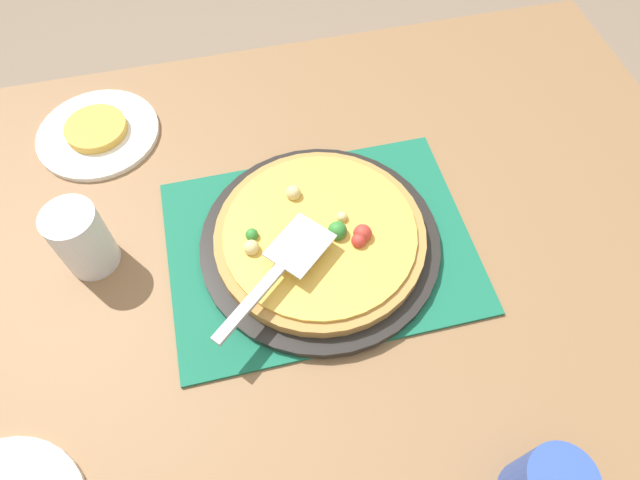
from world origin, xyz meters
TOP-DOWN VIEW (x-y plane):
  - ground_plane at (0.00, 0.00)m, footprint 8.00×8.00m
  - dining_table at (0.00, 0.00)m, footprint 1.40×1.00m
  - placemat at (0.00, 0.00)m, footprint 0.48×0.36m
  - pizza_pan at (0.00, 0.00)m, footprint 0.38×0.38m
  - pizza at (0.00, -0.00)m, footprint 0.33×0.33m
  - plate_near_left at (-0.34, 0.33)m, footprint 0.22×0.22m
  - served_slice_left at (-0.34, 0.33)m, footprint 0.11×0.11m
  - cup_far at (-0.35, 0.06)m, footprint 0.08×0.08m
  - pizza_server at (-0.07, -0.06)m, footprint 0.20×0.18m

SIDE VIEW (x-z plane):
  - ground_plane at x=0.00m, z-range 0.00..0.00m
  - dining_table at x=0.00m, z-range 0.27..1.02m
  - placemat at x=0.00m, z-range 0.75..0.76m
  - plate_near_left at x=-0.34m, z-range 0.75..0.76m
  - pizza_pan at x=0.00m, z-range 0.76..0.77m
  - served_slice_left at x=-0.34m, z-range 0.76..0.78m
  - pizza at x=0.00m, z-range 0.76..0.81m
  - cup_far at x=-0.35m, z-range 0.75..0.87m
  - pizza_server at x=-0.07m, z-range 0.82..0.82m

